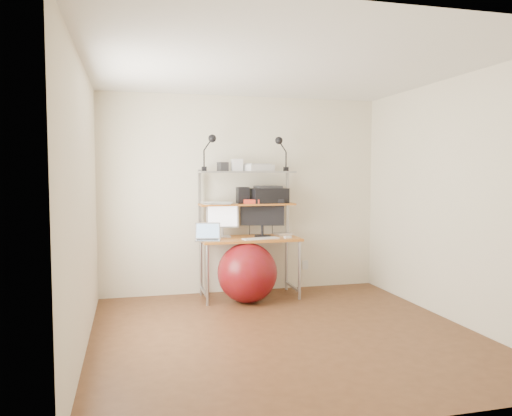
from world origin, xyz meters
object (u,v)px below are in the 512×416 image
(monitor_black, at_px, (262,214))
(exercise_ball, at_px, (247,273))
(monitor_silver, at_px, (222,218))
(laptop, at_px, (208,237))
(printer, at_px, (268,195))

(monitor_black, xyz_separation_m, exercise_ball, (-0.27, -0.31, -0.66))
(exercise_ball, bearing_deg, monitor_black, 49.59)
(monitor_silver, distance_m, laptop, 0.39)
(monitor_black, distance_m, printer, 0.27)
(laptop, height_order, printer, printer)
(printer, bearing_deg, monitor_silver, 175.99)
(monitor_silver, height_order, monitor_black, monitor_black)
(exercise_ball, bearing_deg, monitor_silver, 122.42)
(laptop, relative_size, printer, 0.69)
(monitor_silver, height_order, printer, printer)
(laptop, xyz_separation_m, printer, (0.81, 0.28, 0.47))
(monitor_black, xyz_separation_m, laptop, (-0.72, -0.21, -0.23))
(monitor_silver, distance_m, printer, 0.65)
(monitor_black, height_order, exercise_ball, monitor_black)
(monitor_silver, xyz_separation_m, exercise_ball, (0.23, -0.36, -0.62))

